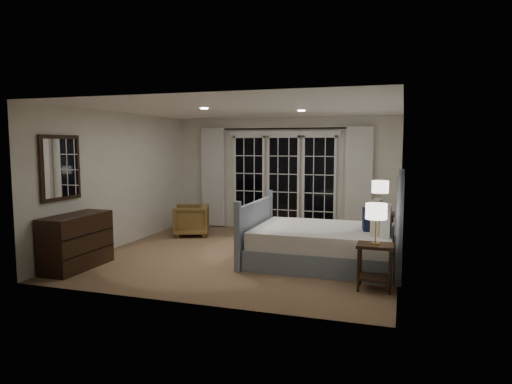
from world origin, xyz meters
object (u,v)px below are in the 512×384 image
(lamp_right, at_px, (380,187))
(armchair, at_px, (191,220))
(nightstand_left, at_px, (375,260))
(bed, at_px, (328,243))
(lamp_left, at_px, (376,212))
(nightstand_right, at_px, (379,225))
(dresser, at_px, (76,242))

(lamp_right, relative_size, armchair, 0.81)
(nightstand_left, height_order, armchair, armchair)
(bed, bearing_deg, lamp_left, -54.35)
(nightstand_left, height_order, lamp_right, lamp_right)
(nightstand_left, bearing_deg, nightstand_right, 91.58)
(lamp_left, bearing_deg, armchair, 147.07)
(lamp_left, height_order, lamp_right, lamp_right)
(dresser, bearing_deg, nightstand_right, 31.50)
(lamp_right, distance_m, dresser, 5.18)
(nightstand_right, bearing_deg, dresser, -148.50)
(lamp_left, bearing_deg, lamp_right, 91.58)
(lamp_left, height_order, dresser, lamp_left)
(nightstand_right, distance_m, lamp_left, 2.42)
(nightstand_right, distance_m, dresser, 5.13)
(bed, xyz_separation_m, nightstand_right, (0.73, 1.23, 0.11))
(lamp_right, bearing_deg, bed, -120.66)
(nightstand_right, relative_size, dresser, 0.58)
(bed, height_order, nightstand_left, bed)
(lamp_left, bearing_deg, nightstand_left, -26.57)
(nightstand_right, bearing_deg, nightstand_left, -88.42)
(nightstand_left, distance_m, lamp_right, 2.46)
(nightstand_right, relative_size, lamp_right, 1.19)
(armchair, relative_size, dresser, 0.60)
(bed, distance_m, lamp_right, 1.64)
(nightstand_right, bearing_deg, bed, -120.66)
(dresser, bearing_deg, lamp_right, 31.50)
(bed, xyz_separation_m, lamp_right, (0.73, 1.23, 0.80))
(lamp_right, bearing_deg, armchair, 177.48)
(bed, height_order, lamp_left, bed)
(nightstand_right, bearing_deg, armchair, 177.48)
(bed, relative_size, dresser, 2.00)
(nightstand_right, xyz_separation_m, armchair, (-3.81, 0.17, -0.13))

